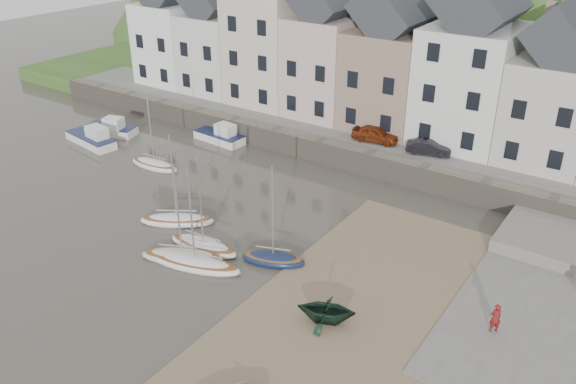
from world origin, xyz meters
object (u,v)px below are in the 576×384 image
Objects in this scene: rowboat_green at (326,309)px; sailboat_0 at (154,164)px; person_red at (495,318)px; car_left at (375,134)px; car_right at (429,147)px.

sailboat_0 is at bearing -134.48° from rowboat_green.
person_red is (7.09, 3.91, 0.10)m from rowboat_green.
sailboat_0 is at bearing -49.95° from person_red.
car_left is at bearing 39.26° from sailboat_0.
sailboat_0 reaches higher than person_red.
car_right is (-2.82, 19.42, 1.33)m from rowboat_green.
rowboat_green is 8.10m from person_red.
car_left is (-14.37, 15.51, 1.31)m from person_red.
car_right is (17.93, 11.01, 1.88)m from sailboat_0.
car_left reaches higher than car_right.
car_left is (-7.28, 19.42, 1.41)m from rowboat_green.
car_right is at bearing -98.19° from person_red.
car_left is 1.12× the size of car_right.
person_red is 18.45m from car_right.
sailboat_0 is 17.50m from car_left.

